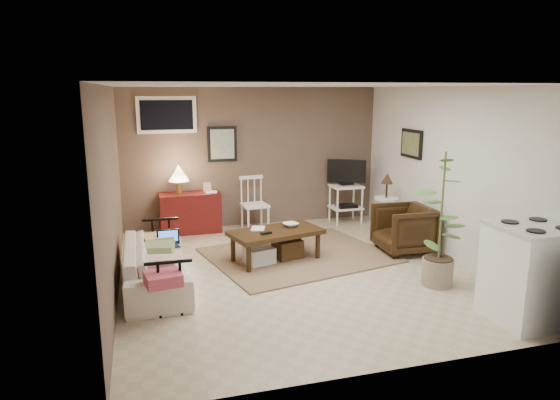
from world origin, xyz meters
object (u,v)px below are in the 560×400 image
object	(u,v)px
armchair	(404,227)
stove	(531,273)
spindle_chair	(255,205)
coffee_table	(275,243)
side_table	(386,197)
tv_stand	(346,190)
potted_plant	(441,215)
sofa	(156,258)
red_console	(189,209)

from	to	relation	value
armchair	stove	xyz separation A→B (m)	(0.12, -2.36, 0.13)
spindle_chair	stove	xyz separation A→B (m)	(1.96, -4.13, 0.08)
coffee_table	spindle_chair	world-z (taller)	spindle_chair
spindle_chair	side_table	bearing A→B (deg)	-22.85
stove	armchair	bearing A→B (deg)	92.94
stove	tv_stand	bearing A→B (deg)	93.68
tv_stand	potted_plant	xyz separation A→B (m)	(-0.10, -3.07, 0.29)
sofa	tv_stand	bearing A→B (deg)	-57.51
side_table	potted_plant	distance (m)	2.24
side_table	armchair	size ratio (longest dim) A/B	1.34
spindle_chair	armchair	size ratio (longest dim) A/B	1.19
sofa	stove	size ratio (longest dim) A/B	1.80
red_console	potted_plant	world-z (taller)	potted_plant
sofa	potted_plant	distance (m)	3.48
side_table	tv_stand	bearing A→B (deg)	110.21
red_console	stove	size ratio (longest dim) A/B	1.12
spindle_chair	side_table	world-z (taller)	side_table
sofa	side_table	xyz separation A→B (m)	(3.74, 1.29, 0.28)
tv_stand	armchair	size ratio (longest dim) A/B	1.49
side_table	stove	size ratio (longest dim) A/B	1.00
sofa	stove	xyz separation A→B (m)	(3.68, -1.99, 0.15)
sofa	stove	world-z (taller)	stove
coffee_table	tv_stand	distance (m)	2.48
potted_plant	stove	xyz separation A→B (m)	(0.36, -1.09, -0.38)
sofa	tv_stand	size ratio (longest dim) A/B	1.62
tv_stand	side_table	distance (m)	0.95
armchair	stove	size ratio (longest dim) A/B	0.75
red_console	stove	xyz separation A→B (m)	(3.05, -4.29, 0.11)
coffee_table	sofa	bearing A→B (deg)	-163.51
red_console	armchair	distance (m)	3.51
armchair	potted_plant	world-z (taller)	potted_plant
sofa	stove	distance (m)	4.19
red_console	stove	bearing A→B (deg)	-54.61
side_table	sofa	bearing A→B (deg)	-161.04
sofa	armchair	world-z (taller)	armchair
sofa	stove	bearing A→B (deg)	-118.38
spindle_chair	side_table	xyz separation A→B (m)	(2.02, -0.85, 0.21)
sofa	spindle_chair	size ratio (longest dim) A/B	2.02
tv_stand	side_table	xyz separation A→B (m)	(0.33, -0.89, 0.03)
spindle_chair	potted_plant	distance (m)	3.46
coffee_table	red_console	xyz separation A→B (m)	(-1.00, 1.82, 0.14)
potted_plant	armchair	bearing A→B (deg)	79.12
red_console	potted_plant	xyz separation A→B (m)	(2.68, -3.20, 0.49)
armchair	potted_plant	xyz separation A→B (m)	(-0.24, -1.26, 0.51)
coffee_table	tv_stand	size ratio (longest dim) A/B	1.20
armchair	stove	world-z (taller)	stove
tv_stand	potted_plant	distance (m)	3.08
coffee_table	stove	xyz separation A→B (m)	(2.05, -2.47, 0.25)
red_console	spindle_chair	xyz separation A→B (m)	(1.08, -0.16, 0.03)
coffee_table	sofa	distance (m)	1.70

